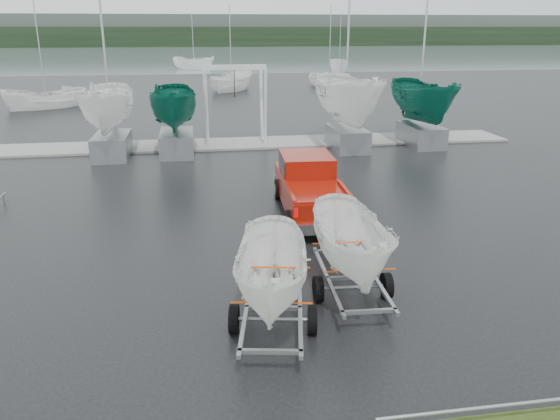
# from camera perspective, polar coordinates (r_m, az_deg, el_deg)

# --- Properties ---
(ground_plane) EXTENTS (120.00, 120.00, 0.00)m
(ground_plane) POSITION_cam_1_polar(r_m,az_deg,el_deg) (16.91, -1.69, -2.05)
(ground_plane) COLOR black
(ground_plane) RESTS_ON ground
(lake) EXTENTS (300.00, 300.00, 0.00)m
(lake) POSITION_cam_1_polar(r_m,az_deg,el_deg) (115.88, -8.30, 15.45)
(lake) COLOR slate
(lake) RESTS_ON ground
(dock) EXTENTS (30.00, 3.00, 0.12)m
(dock) POSITION_cam_1_polar(r_m,az_deg,el_deg) (29.37, -4.98, 6.91)
(dock) COLOR gray
(dock) RESTS_ON ground
(treeline) EXTENTS (300.00, 8.00, 6.00)m
(treeline) POSITION_cam_1_polar(r_m,az_deg,el_deg) (185.74, -8.79, 17.47)
(treeline) COLOR black
(treeline) RESTS_ON ground
(far_hill) EXTENTS (300.00, 6.00, 10.00)m
(far_hill) POSITION_cam_1_polar(r_m,az_deg,el_deg) (193.72, -8.85, 18.09)
(far_hill) COLOR #4C5651
(far_hill) RESTS_ON ground
(pickup_truck) EXTENTS (2.23, 5.55, 1.82)m
(pickup_truck) POSITION_cam_1_polar(r_m,az_deg,el_deg) (18.36, 3.07, 2.72)
(pickup_truck) COLOR maroon
(pickup_truck) RESTS_ON ground
(trailer_hitched) EXTENTS (1.81, 3.65, 4.60)m
(trailer_hitched) POSITION_cam_1_polar(r_m,az_deg,el_deg) (12.09, 7.82, 1.80)
(trailer_hitched) COLOR gray
(trailer_hitched) RESTS_ON ground
(trailer_parked) EXTENTS (1.88, 3.75, 4.40)m
(trailer_parked) POSITION_cam_1_polar(r_m,az_deg,el_deg) (10.64, -0.74, -0.94)
(trailer_parked) COLOR gray
(trailer_parked) RESTS_ON ground
(boat_hoist) EXTENTS (3.30, 2.18, 4.12)m
(boat_hoist) POSITION_cam_1_polar(r_m,az_deg,el_deg) (28.97, -4.77, 12.01)
(boat_hoist) COLOR silver
(boat_hoist) RESTS_ON ground
(keelboat_0) EXTENTS (2.35, 3.20, 10.51)m
(keelboat_0) POSITION_cam_1_polar(r_m,az_deg,el_deg) (27.09, -17.77, 12.99)
(keelboat_0) COLOR gray
(keelboat_0) RESTS_ON ground
(keelboat_1) EXTENTS (2.23, 3.20, 7.04)m
(keelboat_1) POSITION_cam_1_polar(r_m,az_deg,el_deg) (27.03, -11.09, 13.08)
(keelboat_1) COLOR gray
(keelboat_1) RESTS_ON ground
(keelboat_2) EXTENTS (2.72, 3.20, 10.90)m
(keelboat_2) POSITION_cam_1_polar(r_m,az_deg,el_deg) (27.84, 7.33, 15.10)
(keelboat_2) COLOR gray
(keelboat_2) RESTS_ON ground
(keelboat_3) EXTENTS (2.36, 3.20, 10.52)m
(keelboat_3) POSITION_cam_1_polar(r_m,az_deg,el_deg) (29.55, 14.99, 13.67)
(keelboat_3) COLOR gray
(keelboat_3) RESTS_ON ground
(moored_boat_0) EXTENTS (3.52, 3.50, 11.32)m
(moored_boat_0) POSITION_cam_1_polar(r_m,az_deg,el_deg) (46.46, -23.13, 9.76)
(moored_boat_0) COLOR white
(moored_boat_0) RESTS_ON ground
(moored_boat_1) EXTENTS (3.90, 3.93, 11.82)m
(moored_boat_1) POSITION_cam_1_polar(r_m,az_deg,el_deg) (55.59, -5.08, 12.36)
(moored_boat_1) COLOR white
(moored_boat_1) RESTS_ON ground
(moored_boat_2) EXTENTS (3.08, 3.11, 11.06)m
(moored_boat_2) POSITION_cam_1_polar(r_m,az_deg,el_deg) (58.62, 5.13, 12.68)
(moored_boat_2) COLOR white
(moored_boat_2) RESTS_ON ground
(moored_boat_3) EXTENTS (2.93, 2.99, 11.42)m
(moored_boat_3) POSITION_cam_1_polar(r_m,az_deg,el_deg) (81.93, 6.20, 14.31)
(moored_boat_3) COLOR white
(moored_boat_3) RESTS_ON ground
(moored_boat_5) EXTENTS (4.38, 4.38, 12.06)m
(moored_boat_5) POSITION_cam_1_polar(r_m,az_deg,el_deg) (84.08, -8.95, 14.31)
(moored_boat_5) COLOR white
(moored_boat_5) RESTS_ON ground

